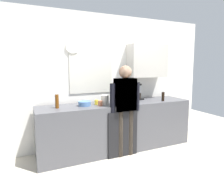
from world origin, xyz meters
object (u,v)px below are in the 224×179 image
object	(u,v)px
bottle_amber_beer	(57,101)
mixing_bowl	(85,104)
bottle_dark_sauce	(163,97)
cup_yellow_cup	(97,102)
dish_soap	(104,99)
bottle_green_wine	(122,94)
person_guest	(125,103)
storage_canister	(105,100)
person_at_sink	(125,103)
coffee_maker	(137,92)
cup_terracotta_mug	(100,103)

from	to	relation	value
bottle_amber_beer	mixing_bowl	distance (m)	0.48
bottle_dark_sauce	mixing_bowl	bearing A→B (deg)	173.49
cup_yellow_cup	dish_soap	xyz separation A→B (m)	(0.17, 0.08, 0.04)
bottle_green_wine	bottle_amber_beer	xyz separation A→B (m)	(-1.24, -0.08, -0.03)
bottle_dark_sauce	mixing_bowl	xyz separation A→B (m)	(-1.56, 0.18, -0.05)
bottle_amber_beer	person_guest	size ratio (longest dim) A/B	0.14
storage_canister	person_at_sink	xyz separation A→B (m)	(0.27, -0.27, -0.03)
bottle_green_wine	bottle_dark_sauce	size ratio (longest dim) A/B	1.67
cup_yellow_cup	storage_canister	distance (m)	0.16
coffee_maker	dish_soap	distance (m)	0.79
person_guest	mixing_bowl	bearing A→B (deg)	-43.51
coffee_maker	dish_soap	bearing A→B (deg)	-172.88
storage_canister	bottle_amber_beer	bearing A→B (deg)	178.13
cup_terracotta_mug	mixing_bowl	xyz separation A→B (m)	(-0.25, 0.12, -0.01)
bottle_amber_beer	person_at_sink	size ratio (longest dim) A/B	0.14
bottle_dark_sauce	person_guest	bearing A→B (deg)	-172.37
dish_soap	person_guest	size ratio (longest dim) A/B	0.11
coffee_maker	cup_terracotta_mug	distance (m)	1.00
bottle_dark_sauce	cup_yellow_cup	bearing A→B (deg)	171.39
mixing_bowl	storage_canister	world-z (taller)	storage_canister
bottle_dark_sauce	mixing_bowl	distance (m)	1.57
bottle_amber_beer	bottle_dark_sauce	xyz separation A→B (m)	(2.03, -0.17, -0.03)
bottle_green_wine	cup_yellow_cup	distance (m)	0.55
cup_terracotta_mug	dish_soap	xyz separation A→B (m)	(0.15, 0.23, 0.03)
mixing_bowl	person_guest	size ratio (longest dim) A/B	0.14
cup_yellow_cup	storage_canister	world-z (taller)	storage_canister
bottle_amber_beer	bottle_dark_sauce	distance (m)	2.03
coffee_maker	cup_yellow_cup	distance (m)	0.98
cup_terracotta_mug	bottle_dark_sauce	bearing A→B (deg)	-2.51
cup_yellow_cup	coffee_maker	bearing A→B (deg)	10.79
mixing_bowl	dish_soap	bearing A→B (deg)	14.98
bottle_amber_beer	cup_yellow_cup	xyz separation A→B (m)	(0.70, 0.03, -0.07)
storage_canister	person_guest	distance (m)	0.38
coffee_maker	cup_terracotta_mug	size ratio (longest dim) A/B	3.59
mixing_bowl	person_at_sink	distance (m)	0.71
cup_terracotta_mug	person_at_sink	bearing A→B (deg)	-24.57
coffee_maker	person_at_sink	size ratio (longest dim) A/B	0.21
bottle_green_wine	storage_canister	bearing A→B (deg)	-164.77
cup_yellow_cup	storage_canister	size ratio (longest dim) A/B	0.50
bottle_amber_beer	storage_canister	size ratio (longest dim) A/B	1.35
coffee_maker	storage_canister	distance (m)	0.85
bottle_amber_beer	mixing_bowl	bearing A→B (deg)	0.55
bottle_green_wine	mixing_bowl	distance (m)	0.78
coffee_maker	dish_soap	xyz separation A→B (m)	(-0.79, -0.10, -0.07)
bottle_dark_sauce	person_at_sink	bearing A→B (deg)	-172.37
person_at_sink	person_guest	xyz separation A→B (m)	(0.00, 0.00, 0.00)
bottle_dark_sauce	bottle_amber_beer	bearing A→B (deg)	175.12
cup_yellow_cup	mixing_bowl	distance (m)	0.23
coffee_maker	mixing_bowl	world-z (taller)	coffee_maker
coffee_maker	cup_terracotta_mug	world-z (taller)	coffee_maker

